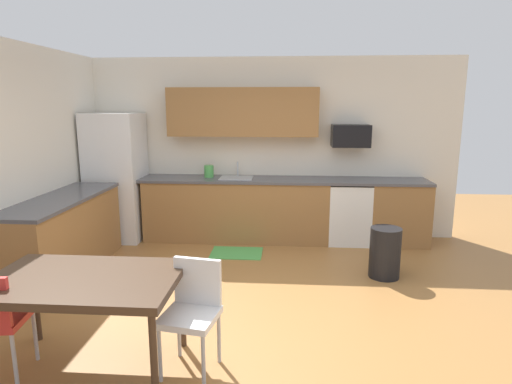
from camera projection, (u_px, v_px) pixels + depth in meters
name	position (u px, v px, depth m)	size (l,w,h in m)	color
ground_plane	(249.00, 310.00, 4.31)	(12.00, 12.00, 0.00)	#9E6B38
wall_back	(264.00, 148.00, 6.63)	(5.80, 0.10, 2.70)	silver
cabinet_run_back	(237.00, 210.00, 6.49)	(2.72, 0.60, 0.90)	olive
cabinet_run_back_right	(398.00, 213.00, 6.32)	(0.83, 0.60, 0.90)	olive
cabinet_run_left	(63.00, 237.00, 5.17)	(0.60, 2.00, 0.90)	olive
countertop_back	(263.00, 180.00, 6.37)	(4.80, 0.64, 0.04)	#4C4C51
countertop_left	(60.00, 199.00, 5.07)	(0.64, 2.00, 0.04)	#4C4C51
upper_cabinets_back	(243.00, 112.00, 6.32)	(2.20, 0.34, 0.70)	olive
refrigerator	(117.00, 177.00, 6.44)	(0.76, 0.70, 1.89)	white
oven_range	(348.00, 212.00, 6.37)	(0.60, 0.60, 0.91)	white
microwave	(351.00, 136.00, 6.25)	(0.54, 0.36, 0.32)	black
sink_basin	(236.00, 182.00, 6.41)	(0.48, 0.40, 0.14)	#A5A8AD
sink_faucet	(238.00, 170.00, 6.55)	(0.02, 0.02, 0.24)	#B2B5BA
dining_table	(83.00, 285.00, 3.21)	(1.40, 0.90, 0.76)	#422D1E
chair_near_table	(193.00, 306.00, 3.29)	(0.46, 0.46, 0.85)	white
trash_bin	(385.00, 253.00, 5.08)	(0.36, 0.36, 0.60)	black
floor_mat	(237.00, 253.00, 5.94)	(0.70, 0.50, 0.01)	#4CA54C
kettle	(209.00, 172.00, 6.46)	(0.14, 0.14, 0.20)	#4CA54C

